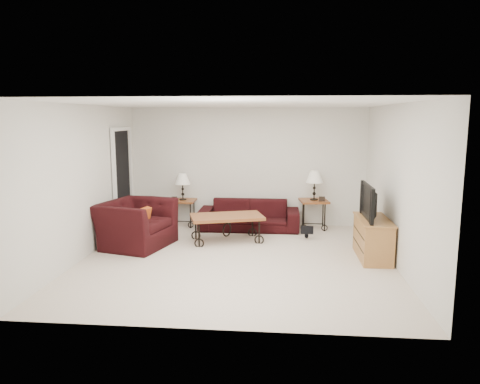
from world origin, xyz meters
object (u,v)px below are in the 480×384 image
at_px(sofa, 249,215).
at_px(backpack, 307,226).
at_px(lamp_right, 314,185).
at_px(coffee_table, 227,228).
at_px(tv_stand, 373,238).
at_px(side_table_left, 183,213).
at_px(lamp_left, 183,187).
at_px(armchair, 136,224).
at_px(side_table_right, 314,214).
at_px(television, 373,202).

distance_m(sofa, backpack, 1.30).
height_order(lamp_right, coffee_table, lamp_right).
bearing_deg(backpack, tv_stand, -61.22).
height_order(sofa, tv_stand, tv_stand).
height_order(sofa, side_table_left, sofa).
height_order(lamp_left, armchair, lamp_left).
bearing_deg(lamp_left, sofa, -7.19).
distance_m(lamp_left, lamp_right, 2.76).
distance_m(armchair, tv_stand, 4.12).
bearing_deg(lamp_left, armchair, -107.96).
bearing_deg(side_table_right, television, -67.25).
bearing_deg(lamp_left, lamp_right, 0.00).
distance_m(lamp_right, television, 2.09).
bearing_deg(lamp_left, side_table_right, 0.00).
bearing_deg(tv_stand, sofa, 141.03).
relative_size(coffee_table, armchair, 1.05).
bearing_deg(side_table_right, side_table_left, 180.00).
xyz_separation_m(side_table_left, coffee_table, (1.08, -1.14, -0.03)).
relative_size(lamp_right, television, 0.62).
bearing_deg(television, sofa, -129.23).
relative_size(side_table_right, coffee_table, 0.46).
bearing_deg(lamp_right, coffee_table, -145.95).
bearing_deg(television, side_table_right, -157.25).
xyz_separation_m(lamp_right, coffee_table, (-1.68, -1.14, -0.66)).
relative_size(television, backpack, 2.10).
relative_size(side_table_right, armchair, 0.49).
relative_size(sofa, backpack, 4.37).
relative_size(coffee_table, tv_stand, 1.20).
distance_m(coffee_table, television, 2.70).
bearing_deg(armchair, lamp_right, -48.84).
bearing_deg(tv_stand, coffee_table, 162.47).
distance_m(sofa, side_table_left, 1.44).
xyz_separation_m(lamp_left, lamp_right, (2.76, 0.00, 0.07)).
xyz_separation_m(side_table_right, lamp_right, (0.00, 0.00, 0.61)).
distance_m(sofa, armchair, 2.41).
height_order(lamp_left, lamp_right, lamp_right).
height_order(side_table_left, backpack, side_table_left).
relative_size(side_table_right, backpack, 1.30).
distance_m(lamp_left, backpack, 2.76).
height_order(tv_stand, backpack, tv_stand).
relative_size(side_table_right, television, 0.62).
bearing_deg(television, lamp_left, -118.39).
bearing_deg(side_table_left, armchair, -107.96).
distance_m(coffee_table, armchair, 1.67).
bearing_deg(coffee_table, tv_stand, -17.53).
distance_m(sofa, side_table_right, 1.35).
height_order(side_table_left, coffee_table, side_table_left).
xyz_separation_m(sofa, backpack, (1.15, -0.60, -0.06)).
relative_size(side_table_right, lamp_right, 1.00).
xyz_separation_m(side_table_left, armchair, (-0.52, -1.59, 0.13)).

